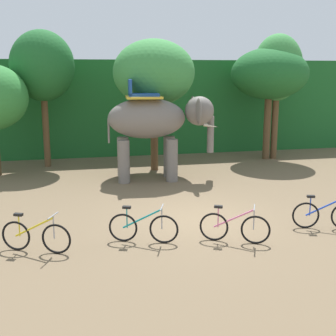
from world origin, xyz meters
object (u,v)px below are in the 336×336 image
tree_center_left (270,74)px  bike_yellow (36,236)px  tree_far_left (42,66)px  tree_center_right (154,73)px  tree_far_right (278,69)px  bike_teal (143,227)px  bike_blue (325,215)px  elephant (156,122)px  bike_pink (234,227)px

tree_center_left → bike_yellow: (-9.91, -9.27, -3.55)m
tree_far_left → tree_center_right: size_ratio=1.08×
tree_center_left → tree_far_right: tree_far_right is taller
bike_teal → bike_blue: (4.83, -0.08, 0.00)m
elephant → bike_teal: elephant is taller
tree_far_right → bike_pink: size_ratio=3.65×
elephant → bike_pink: (0.62, -6.77, -1.82)m
elephant → bike_teal: 6.74m
tree_far_right → tree_center_left: bearing=-179.0°
tree_far_left → bike_blue: tree_far_left is taller
tree_center_right → elephant: bearing=-98.7°
tree_center_left → elephant: tree_center_left is taller
tree_center_right → elephant: 2.46m
tree_far_left → bike_yellow: (0.13, -9.73, -3.88)m
elephant → bike_pink: 7.04m
tree_center_left → tree_center_right: bearing=-167.5°
bike_pink → elephant: bearing=95.2°
tree_center_left → bike_pink: (-5.25, -9.68, -3.55)m
tree_center_right → bike_yellow: bearing=-118.2°
bike_blue → bike_teal: bearing=179.1°
elephant → bike_blue: (3.29, -6.38, -1.82)m
tree_far_left → bike_yellow: tree_far_left is taller
tree_far_left → bike_yellow: size_ratio=3.64×
tree_center_left → bike_yellow: tree_center_left is taller
elephant → bike_pink: size_ratio=2.67×
tree_center_right → bike_teal: 8.93m
bike_yellow → bike_blue: (7.32, -0.03, 0.00)m
elephant → bike_pink: elephant is taller
tree_center_right → bike_teal: (-1.79, -7.97, -3.61)m
bike_yellow → bike_pink: same height
tree_far_right → bike_blue: bearing=-107.7°
tree_center_left → elephant: size_ratio=1.22×
tree_far_left → tree_center_right: 4.74m
bike_teal → bike_pink: (2.16, -0.47, 0.00)m
bike_pink → tree_center_left: bearing=61.5°
elephant → tree_far_right: bearing=25.0°
bike_blue → tree_far_left: bearing=127.4°
tree_far_left → tree_far_right: 10.43m
tree_far_left → bike_teal: 10.75m
tree_far_left → tree_center_left: 10.05m
bike_yellow → bike_teal: bearing=1.2°
bike_blue → bike_yellow: bearing=179.8°
tree_far_right → bike_teal: (-7.80, -9.22, -3.80)m
bike_teal → bike_yellow: bearing=-178.8°
tree_center_right → bike_yellow: size_ratio=3.37×
bike_yellow → bike_pink: (4.65, -0.41, 0.00)m
tree_far_right → bike_teal: size_ratio=3.52×
elephant → bike_blue: 7.40m
elephant → bike_pink: bearing=-84.8°
elephant → bike_teal: (-1.54, -6.30, -1.82)m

